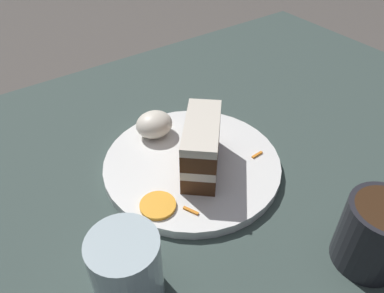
# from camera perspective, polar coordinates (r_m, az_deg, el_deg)

# --- Properties ---
(ground_plane) EXTENTS (6.00, 6.00, 0.00)m
(ground_plane) POSITION_cam_1_polar(r_m,az_deg,el_deg) (0.59, 0.55, -9.45)
(ground_plane) COLOR #4C4742
(ground_plane) RESTS_ON ground
(dining_table) EXTENTS (1.32, 0.92, 0.03)m
(dining_table) POSITION_cam_1_polar(r_m,az_deg,el_deg) (0.58, 0.56, -8.39)
(dining_table) COLOR #384742
(dining_table) RESTS_ON ground
(plate) EXTENTS (0.28, 0.28, 0.02)m
(plate) POSITION_cam_1_polar(r_m,az_deg,el_deg) (0.60, 0.00, -2.72)
(plate) COLOR white
(plate) RESTS_ON dining_table
(cake_slice) EXTENTS (0.12, 0.13, 0.08)m
(cake_slice) POSITION_cam_1_polar(r_m,az_deg,el_deg) (0.56, 1.47, 0.13)
(cake_slice) COLOR #4C2D19
(cake_slice) RESTS_ON plate
(cream_dollop) EXTENTS (0.06, 0.06, 0.04)m
(cream_dollop) POSITION_cam_1_polar(r_m,az_deg,el_deg) (0.64, -5.77, 3.38)
(cream_dollop) COLOR silver
(cream_dollop) RESTS_ON plate
(orange_garnish) EXTENTS (0.05, 0.05, 0.01)m
(orange_garnish) POSITION_cam_1_polar(r_m,az_deg,el_deg) (0.53, -5.34, -8.78)
(orange_garnish) COLOR orange
(orange_garnish) RESTS_ON plate
(carrot_shreds_scatter) EXTENTS (0.17, 0.18, 0.00)m
(carrot_shreds_scatter) POSITION_cam_1_polar(r_m,az_deg,el_deg) (0.61, 3.29, -0.54)
(carrot_shreds_scatter) COLOR orange
(carrot_shreds_scatter) RESTS_ON plate
(drinking_glass) EXTENTS (0.08, 0.08, 0.09)m
(drinking_glass) POSITION_cam_1_polar(r_m,az_deg,el_deg) (0.44, -9.83, -18.30)
(drinking_glass) COLOR silver
(drinking_glass) RESTS_ON dining_table
(coffee_mug) EXTENTS (0.08, 0.08, 0.10)m
(coffee_mug) POSITION_cam_1_polar(r_m,az_deg,el_deg) (0.51, 26.24, -11.68)
(coffee_mug) COLOR #232328
(coffee_mug) RESTS_ON dining_table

